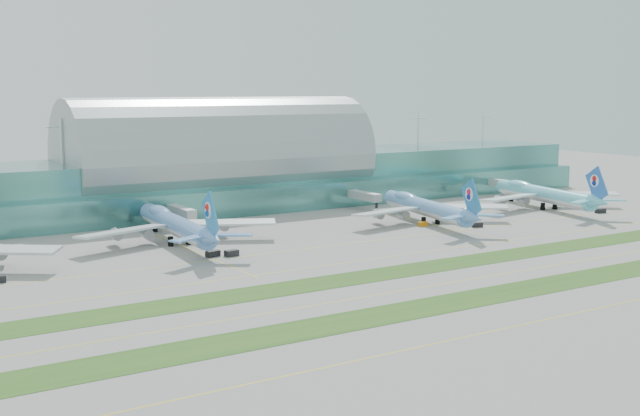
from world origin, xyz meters
TOP-DOWN VIEW (x-y plane):
  - ground at (0.00, 0.00)m, footprint 700.00×700.00m
  - terminal at (0.01, 128.79)m, footprint 340.00×69.10m
  - grass_strip_near at (0.00, -28.00)m, footprint 420.00×12.00m
  - grass_strip_far at (0.00, 2.00)m, footprint 420.00×12.00m
  - taxiline_a at (0.00, -48.00)m, footprint 420.00×0.35m
  - taxiline_b at (0.00, -14.00)m, footprint 420.00×0.35m
  - taxiline_c at (0.00, 18.00)m, footprint 420.00×0.35m
  - taxiline_d at (0.00, 40.00)m, footprint 420.00×0.35m
  - airliner_b at (-43.08, 68.62)m, footprint 61.92×70.49m
  - airliner_c at (44.74, 57.33)m, footprint 58.52×67.28m
  - airliner_d at (105.69, 59.65)m, footprint 60.52×69.64m
  - gse_c at (-41.93, 44.22)m, footprint 4.18×2.53m
  - gse_d at (-37.20, 42.09)m, footprint 3.98×2.50m
  - gse_e at (39.43, 52.06)m, footprint 3.21×2.10m
  - gse_f at (53.70, 40.78)m, footprint 3.87×2.47m
  - gse_g at (114.93, 39.59)m, footprint 4.06×2.48m
  - gse_h at (131.17, 54.41)m, footprint 3.46×2.17m

SIDE VIEW (x-z plane):
  - ground at x=0.00m, z-range 0.00..0.00m
  - taxiline_a at x=0.00m, z-range 0.00..0.01m
  - taxiline_b at x=0.00m, z-range 0.00..0.01m
  - taxiline_c at x=0.00m, z-range 0.00..0.01m
  - taxiline_d at x=0.00m, z-range 0.00..0.01m
  - grass_strip_near at x=0.00m, z-range 0.00..0.08m
  - grass_strip_far at x=0.00m, z-range 0.00..0.08m
  - gse_h at x=131.17m, z-range 0.00..1.36m
  - gse_e at x=39.43m, z-range 0.00..1.54m
  - gse_f at x=53.70m, z-range 0.00..1.62m
  - gse_c at x=-41.93m, z-range 0.00..1.68m
  - gse_g at x=114.93m, z-range 0.00..1.68m
  - gse_d at x=-37.20m, z-range 0.00..1.72m
  - airliner_c at x=44.74m, z-range -3.57..15.07m
  - airliner_d at x=105.69m, z-range -3.70..15.62m
  - airliner_b at x=-43.08m, z-range -3.71..15.68m
  - terminal at x=0.01m, z-range -3.77..32.23m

